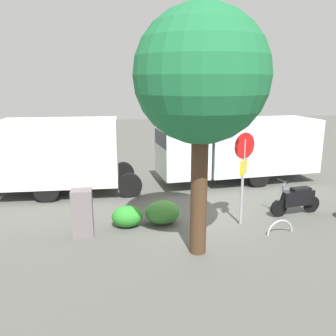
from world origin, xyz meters
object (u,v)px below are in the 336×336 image
at_px(motorcycle, 297,199).
at_px(stop_sign, 244,165).
at_px(utility_cabinet, 82,213).
at_px(bike_rack_hoop, 280,234).
at_px(box_truck_near, 236,147).
at_px(box_truck_far, 34,154).
at_px(street_tree, 201,77).

relative_size(motorcycle, stop_sign, 0.65).
xyz_separation_m(motorcycle, utility_cabinet, (6.73, 0.45, 0.15)).
xyz_separation_m(stop_sign, bike_rack_hoop, (-0.84, 0.86, -1.86)).
height_order(box_truck_near, motorcycle, box_truck_near).
bearing_deg(bike_rack_hoop, box_truck_far, -34.34).
bearing_deg(bike_rack_hoop, stop_sign, -45.66).
xyz_separation_m(motorcycle, street_tree, (3.84, 1.95, 3.78)).
relative_size(street_tree, utility_cabinet, 4.38).
height_order(box_truck_near, street_tree, street_tree).
xyz_separation_m(box_truck_far, bike_rack_hoop, (-7.40, 5.06, -1.58)).
distance_m(box_truck_far, motorcycle, 9.48).
bearing_deg(bike_rack_hoop, utility_cabinet, -9.11).
bearing_deg(utility_cabinet, bike_rack_hoop, 170.89).
height_order(street_tree, utility_cabinet, street_tree).
distance_m(stop_sign, bike_rack_hoop, 2.21).
relative_size(box_truck_far, utility_cabinet, 5.82).
xyz_separation_m(motorcycle, stop_sign, (2.09, 0.47, 1.34)).
distance_m(box_truck_far, stop_sign, 7.79).
xyz_separation_m(box_truck_far, utility_cabinet, (-1.92, 4.18, -0.91)).
relative_size(motorcycle, street_tree, 0.31).
xyz_separation_m(stop_sign, street_tree, (1.75, 1.49, 2.44)).
height_order(utility_cabinet, bike_rack_hoop, utility_cabinet).
bearing_deg(motorcycle, box_truck_far, -30.67).
bearing_deg(box_truck_near, bike_rack_hoop, 79.04).
bearing_deg(box_truck_near, street_tree, 57.59).
bearing_deg(bike_rack_hoop, street_tree, 13.57).
height_order(box_truck_near, box_truck_far, box_truck_far).
distance_m(box_truck_near, box_truck_far, 8.08).
bearing_deg(bike_rack_hoop, box_truck_near, -97.17).
bearing_deg(box_truck_far, box_truck_near, -174.60).
bearing_deg(street_tree, box_truck_far, -49.71).
distance_m(motorcycle, bike_rack_hoop, 1.90).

